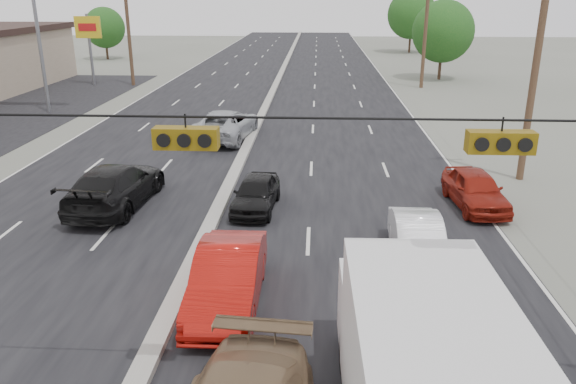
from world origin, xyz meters
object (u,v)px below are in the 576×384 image
utility_pole_right_b (537,60)px  utility_pole_left_c (128,25)px  tree_left_far (105,28)px  queue_car_a (256,194)px  utility_pole_right_c (426,26)px  oncoming_near (116,186)px  box_truck (420,373)px  tree_right_mid (443,31)px  tree_right_far (412,14)px  pole_sign_far (88,33)px  red_sedan (228,278)px  oncoming_far (226,125)px  queue_car_b (418,241)px  queue_car_e (475,190)px

utility_pole_right_b → utility_pole_left_c: bearing=135.0°
tree_left_far → queue_car_a: 54.60m
utility_pole_right_c → oncoming_near: (-16.40, -29.18, -4.29)m
oncoming_near → utility_pole_left_c: bearing=-69.7°
utility_pole_left_c → box_truck: bearing=-66.4°
utility_pole_right_b → tree_right_mid: utility_pole_right_b is taller
tree_right_mid → tree_right_far: tree_right_far is taller
utility_pole_left_c → pole_sign_far: 3.57m
tree_right_mid → pole_sign_far: bearing=-170.8°
pole_sign_far → tree_right_far: 43.87m
tree_left_far → box_truck: tree_left_far is taller
pole_sign_far → tree_right_far: bearing=43.2°
red_sedan → oncoming_far: (-2.80, 17.42, 0.04)m
pole_sign_far → box_truck: size_ratio=0.89×
utility_pole_left_c → utility_pole_right_b: same height
pole_sign_far → oncoming_far: bearing=-51.9°
queue_car_b → box_truck: bearing=-98.8°
utility_pole_right_b → tree_right_mid: 30.11m
box_truck → queue_car_b: size_ratio=1.66×
utility_pole_right_c → tree_right_far: (3.50, 30.00, -0.15)m
tree_right_mid → queue_car_b: bearing=-102.2°
oncoming_far → queue_car_a: bearing=112.6°
oncoming_far → oncoming_near: bearing=84.5°
pole_sign_far → red_sedan: bearing=-64.2°
utility_pole_left_c → queue_car_b: (19.20, -33.23, -4.44)m
box_truck → queue_car_b: 7.86m
tree_right_mid → red_sedan: size_ratio=1.53×
utility_pole_left_c → tree_left_far: (-9.50, 20.00, -1.39)m
utility_pole_right_b → red_sedan: (-11.10, -11.05, -4.34)m
utility_pole_right_b → tree_right_far: utility_pole_right_b is taller
utility_pole_left_c → queue_car_b: 38.64m
utility_pole_left_c → utility_pole_right_c: same height
utility_pole_right_c → pole_sign_far: bearing=-180.0°
queue_car_b → red_sedan: bearing=-151.0°
utility_pole_left_c → tree_right_far: size_ratio=1.23×
utility_pole_right_c → tree_right_far: size_ratio=1.23×
tree_right_far → queue_car_e: bearing=-96.2°
tree_right_mid → utility_pole_right_c: bearing=-116.6°
utility_pole_right_b → red_sedan: bearing=-135.1°
utility_pole_right_b → oncoming_near: bearing=-165.7°
tree_right_mid → queue_car_a: bearing=-111.7°
pole_sign_far → tree_left_far: bearing=106.7°
tree_right_mid → tree_right_far: size_ratio=0.88×
tree_right_mid → queue_car_e: 34.19m
utility_pole_right_b → tree_right_mid: (2.50, 30.00, -0.77)m
pole_sign_far → oncoming_near: 31.79m
tree_left_far → utility_pole_left_c: bearing=-64.6°
utility_pole_right_c → queue_car_a: utility_pole_right_c is taller
tree_right_mid → oncoming_near: (-18.90, -34.18, -3.52)m
tree_left_far → queue_car_b: (28.70, -53.23, -3.05)m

